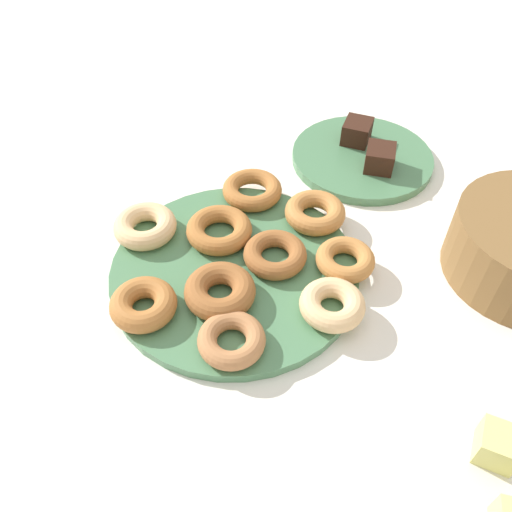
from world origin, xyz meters
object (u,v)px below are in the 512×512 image
(donut_0, at_px, (232,340))
(donut_5, at_px, (219,230))
(cake_plate, at_px, (362,157))
(donut_2, at_px, (252,190))
(donut_1, at_px, (145,226))
(melon_chunk_left, at_px, (498,445))
(donut_6, at_px, (216,290))
(donut_9, at_px, (345,260))
(donut_plate, at_px, (235,270))
(donut_7, at_px, (332,305))
(donut_4, at_px, (315,212))
(brownie_near, at_px, (357,131))
(donut_8, at_px, (143,304))
(fruit_bowl, at_px, (486,495))
(brownie_far, at_px, (380,158))
(donut_3, at_px, (275,254))

(donut_0, relative_size, donut_5, 0.86)
(cake_plate, bearing_deg, donut_2, -43.13)
(donut_1, xyz_separation_m, melon_chunk_left, (0.20, 0.46, 0.02))
(melon_chunk_left, bearing_deg, donut_6, -110.25)
(donut_9, bearing_deg, donut_plate, -72.52)
(cake_plate, relative_size, melon_chunk_left, 6.51)
(donut_2, xyz_separation_m, donut_7, (0.18, 0.16, 0.00))
(donut_plate, bearing_deg, donut_5, -141.98)
(donut_4, bearing_deg, brownie_near, 173.11)
(donut_8, xyz_separation_m, cake_plate, (-0.40, 0.21, -0.02))
(donut_5, xyz_separation_m, donut_8, (0.15, -0.04, 0.00))
(donut_plate, height_order, melon_chunk_left, melon_chunk_left)
(donut_plate, bearing_deg, fruit_bowl, 56.58)
(cake_plate, bearing_deg, donut_7, 2.04)
(donut_8, distance_m, brownie_far, 0.44)
(donut_0, distance_m, donut_2, 0.27)
(donut_7, bearing_deg, donut_6, -82.02)
(cake_plate, bearing_deg, donut_5, -32.99)
(donut_8, height_order, donut_9, donut_8)
(donut_9, bearing_deg, donut_7, -1.60)
(donut_6, xyz_separation_m, cake_plate, (-0.36, 0.13, -0.02))
(donut_8, bearing_deg, donut_1, -155.84)
(donut_1, relative_size, melon_chunk_left, 2.46)
(donut_plate, relative_size, fruit_bowl, 1.68)
(donut_7, xyz_separation_m, donut_9, (-0.08, 0.00, -0.00))
(donut_1, xyz_separation_m, donut_2, (-0.12, 0.12, -0.00))
(melon_chunk_left, bearing_deg, donut_4, -141.55)
(donut_3, distance_m, donut_5, 0.09)
(donut_6, height_order, donut_8, donut_6)
(donut_2, relative_size, melon_chunk_left, 2.51)
(donut_2, distance_m, donut_4, 0.11)
(donut_9, relative_size, melon_chunk_left, 2.19)
(donut_9, xyz_separation_m, brownie_far, (-0.23, 0.01, 0.01))
(donut_2, distance_m, cake_plate, 0.21)
(donut_1, bearing_deg, donut_2, 135.14)
(donut_plate, height_order, fruit_bowl, fruit_bowl)
(donut_1, distance_m, donut_8, 0.14)
(donut_3, distance_m, melon_chunk_left, 0.34)
(donut_2, height_order, donut_5, donut_5)
(brownie_far, bearing_deg, brownie_near, -143.97)
(donut_2, distance_m, brownie_near, 0.23)
(donut_0, distance_m, melon_chunk_left, 0.29)
(donut_4, distance_m, fruit_bowl, 0.41)
(donut_3, distance_m, donut_8, 0.18)
(donut_9, bearing_deg, donut_4, -143.55)
(brownie_far, distance_m, fruit_bowl, 0.51)
(donut_2, height_order, donut_3, same)
(donut_0, relative_size, donut_6, 0.89)
(fruit_bowl, height_order, melon_chunk_left, melon_chunk_left)
(donut_7, bearing_deg, donut_2, -139.25)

